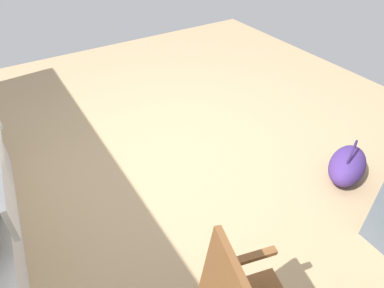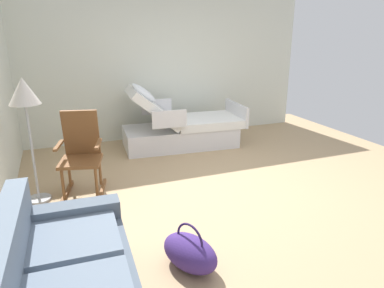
{
  "view_description": "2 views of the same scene",
  "coord_description": "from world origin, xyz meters",
  "views": [
    {
      "loc": [
        1.22,
        2.33,
        2.28
      ],
      "look_at": [
        0.18,
        0.67,
        0.75
      ],
      "focal_mm": 31.4,
      "sensor_mm": 36.0,
      "label": 1
    },
    {
      "loc": [
        -3.72,
        2.01,
        1.97
      ],
      "look_at": [
        0.11,
        0.51,
        0.64
      ],
      "focal_mm": 32.97,
      "sensor_mm": 36.0,
      "label": 2
    }
  ],
  "objects": [
    {
      "name": "duffel_bag",
      "position": [
        -1.3,
        1.09,
        0.15
      ],
      "size": [
        0.64,
        0.53,
        0.43
      ],
      "color": "#472D7A",
      "rests_on": "ground"
    },
    {
      "name": "side_wall",
      "position": [
        2.72,
        0.0,
        1.35
      ],
      "size": [
        0.1,
        5.46,
        2.7
      ],
      "primitive_type": "cube",
      "color": "silver",
      "rests_on": "ground"
    },
    {
      "name": "rocking_chair",
      "position": [
        0.58,
        1.79,
        0.5
      ],
      "size": [
        0.85,
        0.64,
        1.05
      ],
      "color": "brown",
      "rests_on": "ground"
    },
    {
      "name": "floor_lamp",
      "position": [
        0.56,
        2.33,
        1.23
      ],
      "size": [
        0.34,
        0.34,
        1.48
      ],
      "color": "#B2B5BA",
      "rests_on": "ground"
    },
    {
      "name": "hospital_bed",
      "position": [
        1.93,
        0.02,
        0.32
      ],
      "size": [
        1.12,
        2.12,
        1.18
      ],
      "color": "silver",
      "rests_on": "ground"
    },
    {
      "name": "ground_plane",
      "position": [
        0.0,
        0.0,
        0.0
      ],
      "size": [
        6.68,
        6.68,
        0.0
      ],
      "primitive_type": "plane",
      "color": "tan"
    }
  ]
}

